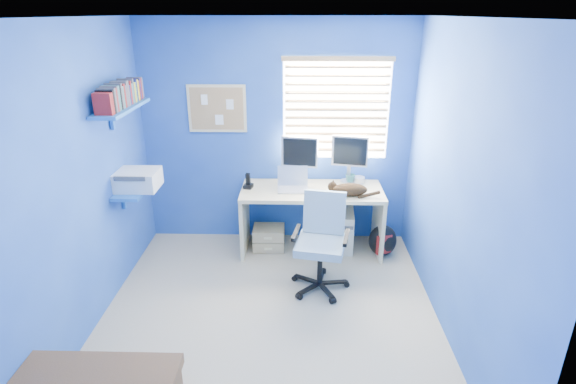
{
  "coord_description": "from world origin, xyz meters",
  "views": [
    {
      "loc": [
        0.25,
        -3.28,
        2.53
      ],
      "look_at": [
        0.15,
        0.65,
        0.95
      ],
      "focal_mm": 28.0,
      "sensor_mm": 36.0,
      "label": 1
    }
  ],
  "objects_px": {
    "office_chair": "(321,254)",
    "laptop": "(293,180)",
    "cat": "(350,190)",
    "tower_pc": "(344,229)",
    "desk": "(311,220)"
  },
  "relations": [
    {
      "from": "cat",
      "to": "laptop",
      "type": "bearing_deg",
      "value": -175.71
    },
    {
      "from": "desk",
      "to": "cat",
      "type": "relative_size",
      "value": 4.25
    },
    {
      "from": "laptop",
      "to": "cat",
      "type": "xyz_separation_m",
      "value": [
        0.6,
        -0.14,
        -0.05
      ]
    },
    {
      "from": "cat",
      "to": "tower_pc",
      "type": "relative_size",
      "value": 0.8
    },
    {
      "from": "cat",
      "to": "office_chair",
      "type": "distance_m",
      "value": 0.79
    },
    {
      "from": "office_chair",
      "to": "laptop",
      "type": "bearing_deg",
      "value": 111.93
    },
    {
      "from": "laptop",
      "to": "cat",
      "type": "relative_size",
      "value": 0.91
    },
    {
      "from": "desk",
      "to": "office_chair",
      "type": "height_order",
      "value": "office_chair"
    },
    {
      "from": "cat",
      "to": "office_chair",
      "type": "xyz_separation_m",
      "value": [
        -0.32,
        -0.57,
        -0.45
      ]
    },
    {
      "from": "desk",
      "to": "office_chair",
      "type": "distance_m",
      "value": 0.73
    },
    {
      "from": "desk",
      "to": "laptop",
      "type": "height_order",
      "value": "laptop"
    },
    {
      "from": "cat",
      "to": "office_chair",
      "type": "height_order",
      "value": "office_chair"
    },
    {
      "from": "desk",
      "to": "office_chair",
      "type": "relative_size",
      "value": 1.64
    },
    {
      "from": "tower_pc",
      "to": "laptop",
      "type": "bearing_deg",
      "value": -167.46
    },
    {
      "from": "tower_pc",
      "to": "office_chair",
      "type": "relative_size",
      "value": 0.48
    }
  ]
}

